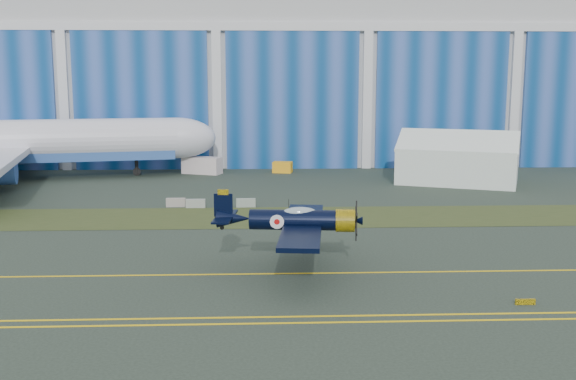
{
  "coord_description": "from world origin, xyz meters",
  "views": [
    {
      "loc": [
        6.23,
        -49.89,
        13.42
      ],
      "look_at": [
        8.5,
        4.89,
        4.21
      ],
      "focal_mm": 42.0,
      "sensor_mm": 36.0,
      "label": 1
    }
  ],
  "objects_px": {
    "warbird": "(293,220)",
    "tent": "(459,156)",
    "shipping_container": "(202,165)",
    "tug": "(283,167)"
  },
  "relations": [
    {
      "from": "warbird",
      "to": "tent",
      "type": "bearing_deg",
      "value": 65.49
    },
    {
      "from": "shipping_container",
      "to": "tug",
      "type": "xyz_separation_m",
      "value": [
        11.34,
        0.59,
        -0.4
      ]
    },
    {
      "from": "warbird",
      "to": "shipping_container",
      "type": "relative_size",
      "value": 2.78
    },
    {
      "from": "tent",
      "to": "warbird",
      "type": "bearing_deg",
      "value": -98.48
    },
    {
      "from": "shipping_container",
      "to": "tug",
      "type": "height_order",
      "value": "shipping_container"
    },
    {
      "from": "warbird",
      "to": "tent",
      "type": "xyz_separation_m",
      "value": [
        23.22,
        39.26,
        -0.18
      ]
    },
    {
      "from": "tug",
      "to": "tent",
      "type": "bearing_deg",
      "value": -9.87
    },
    {
      "from": "warbird",
      "to": "tug",
      "type": "relative_size",
      "value": 5.68
    },
    {
      "from": "tent",
      "to": "tug",
      "type": "relative_size",
      "value": 6.66
    },
    {
      "from": "shipping_container",
      "to": "tent",
      "type": "bearing_deg",
      "value": 6.7
    }
  ]
}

